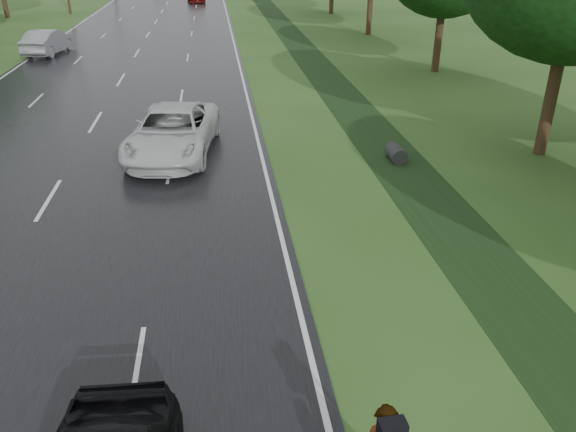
# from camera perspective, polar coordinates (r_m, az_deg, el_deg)

# --- Properties ---
(road) EXTENTS (14.00, 180.00, 0.04)m
(road) POSITION_cam_1_polar(r_m,az_deg,el_deg) (54.03, -13.52, 18.25)
(road) COLOR black
(road) RESTS_ON ground
(edge_stripe_east) EXTENTS (0.12, 180.00, 0.01)m
(edge_stripe_east) POSITION_cam_1_polar(r_m,az_deg,el_deg) (53.79, -5.98, 18.79)
(edge_stripe_east) COLOR silver
(edge_stripe_east) RESTS_ON road
(edge_stripe_west) EXTENTS (0.12, 180.00, 0.01)m
(edge_stripe_west) POSITION_cam_1_polar(r_m,az_deg,el_deg) (55.10, -20.84, 17.49)
(edge_stripe_west) COLOR silver
(edge_stripe_west) RESTS_ON road
(center_line) EXTENTS (0.12, 180.00, 0.01)m
(center_line) POSITION_cam_1_polar(r_m,az_deg,el_deg) (54.03, -13.52, 18.27)
(center_line) COLOR silver
(center_line) RESTS_ON road
(drainage_ditch) EXTENTS (2.20, 120.00, 0.56)m
(drainage_ditch) POSITION_cam_1_polar(r_m,az_deg,el_deg) (28.63, 5.65, 11.92)
(drainage_ditch) COLOR black
(drainage_ditch) RESTS_ON ground
(white_pickup) EXTENTS (3.60, 6.36, 1.67)m
(white_pickup) POSITION_cam_1_polar(r_m,az_deg,el_deg) (20.93, -11.63, 8.39)
(white_pickup) COLOR silver
(white_pickup) RESTS_ON road
(silver_sedan) EXTENTS (2.55, 5.15, 1.62)m
(silver_sedan) POSITION_cam_1_polar(r_m,az_deg,el_deg) (42.62, -23.20, 15.97)
(silver_sedan) COLOR gray
(silver_sedan) RESTS_ON road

